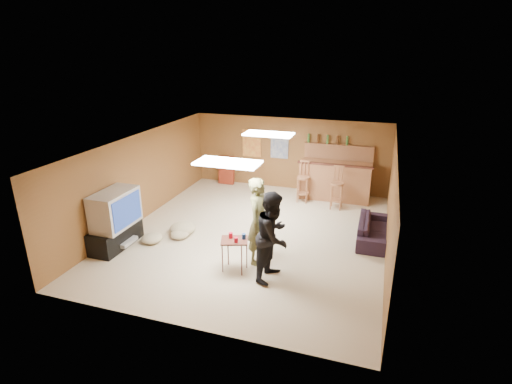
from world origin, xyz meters
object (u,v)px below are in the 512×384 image
(tv_body, at_px, (115,209))
(person_black, at_px, (273,236))
(person_olive, at_px, (259,221))
(sofa, at_px, (373,230))
(bar_counter, at_px, (335,181))
(tray_table, at_px, (235,255))

(tv_body, xyz_separation_m, person_black, (3.59, -0.15, -0.03))
(person_olive, height_order, sofa, person_olive)
(bar_counter, bearing_deg, tray_table, -106.34)
(tv_body, height_order, tray_table, tv_body)
(person_olive, bearing_deg, tray_table, 152.56)
(bar_counter, height_order, sofa, bar_counter)
(person_olive, bearing_deg, sofa, -43.08)
(person_black, xyz_separation_m, sofa, (1.76, 2.25, -0.63))
(tv_body, height_order, person_olive, person_olive)
(person_olive, height_order, person_black, person_olive)
(tv_body, relative_size, person_olive, 0.61)
(person_olive, bearing_deg, bar_counter, -5.38)
(person_black, bearing_deg, tv_body, 96.89)
(bar_counter, xyz_separation_m, person_olive, (-1.00, -4.10, 0.35))
(tv_body, bearing_deg, person_olive, 6.28)
(bar_counter, distance_m, person_black, 4.65)
(bar_counter, relative_size, person_olive, 1.11)
(sofa, relative_size, tray_table, 2.51)
(person_black, height_order, tray_table, person_black)
(person_olive, distance_m, person_black, 0.66)
(sofa, distance_m, tray_table, 3.39)
(tv_body, height_order, sofa, tv_body)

